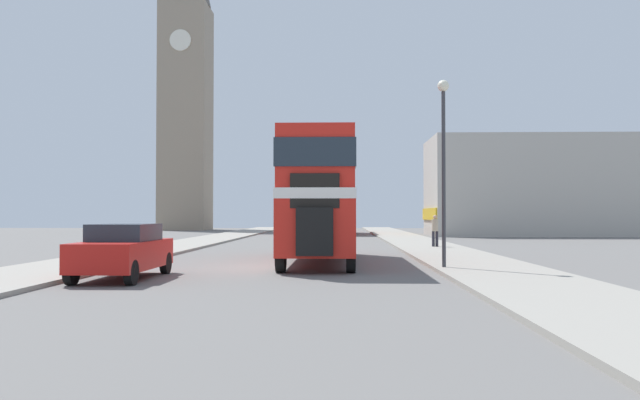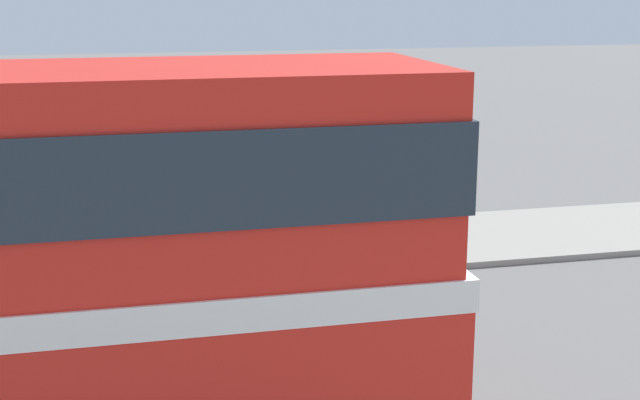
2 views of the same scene
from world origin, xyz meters
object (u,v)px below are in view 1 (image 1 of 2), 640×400
(bus_distant, at_px, (340,206))
(street_lamp, at_px, (444,144))
(church_tower, at_px, (186,56))
(double_decker_bus, at_px, (320,191))
(pedestrian_walking, at_px, (435,229))
(car_parked_near, at_px, (123,251))

(bus_distant, distance_m, street_lamp, 36.64)
(bus_distant, bearing_deg, church_tower, 141.30)
(double_decker_bus, xyz_separation_m, church_tower, (-16.71, 47.06, 17.15))
(double_decker_bus, relative_size, church_tower, 0.26)
(bus_distant, height_order, pedestrian_walking, bus_distant)
(double_decker_bus, distance_m, street_lamp, 5.40)
(double_decker_bus, height_order, church_tower, church_tower)
(car_parked_near, relative_size, church_tower, 0.10)
(bus_distant, xyz_separation_m, street_lamp, (3.21, -36.47, 1.45))
(double_decker_bus, bearing_deg, bus_distant, 88.67)
(street_lamp, bearing_deg, car_parked_near, -163.58)
(pedestrian_walking, bearing_deg, bus_distant, 101.45)
(pedestrian_walking, height_order, street_lamp, street_lamp)
(double_decker_bus, relative_size, street_lamp, 1.73)
(street_lamp, distance_m, church_tower, 56.79)
(car_parked_near, height_order, church_tower, church_tower)
(church_tower, bearing_deg, street_lamp, -67.71)
(double_decker_bus, bearing_deg, street_lamp, -40.55)
(pedestrian_walking, relative_size, street_lamp, 0.28)
(car_parked_near, xyz_separation_m, street_lamp, (9.17, 2.70, 3.18))
(bus_distant, bearing_deg, double_decker_bus, -91.33)
(car_parked_near, xyz_separation_m, church_tower, (-11.52, 53.17, 19.00))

